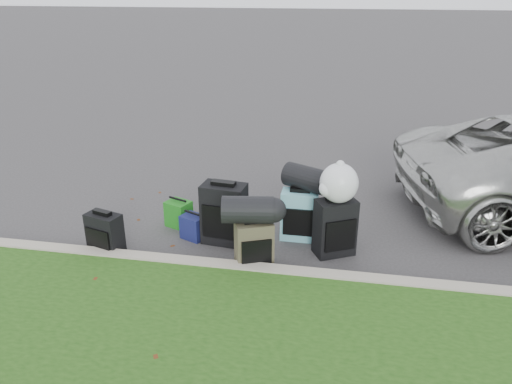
% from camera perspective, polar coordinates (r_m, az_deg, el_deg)
% --- Properties ---
extents(ground, '(120.00, 120.00, 0.00)m').
position_cam_1_polar(ground, '(6.69, 0.54, -5.06)').
color(ground, '#383535').
rests_on(ground, ground).
extents(curb, '(120.00, 0.18, 0.15)m').
position_cam_1_polar(curb, '(5.80, -1.17, -8.97)').
color(curb, '#9E937F').
rests_on(curb, ground).
extents(suitcase_small_black, '(0.48, 0.35, 0.54)m').
position_cam_1_polar(suitcase_small_black, '(6.44, -16.86, -4.63)').
color(suitcase_small_black, black).
rests_on(suitcase_small_black, ground).
extents(suitcase_large_black_left, '(0.59, 0.39, 0.80)m').
position_cam_1_polar(suitcase_large_black_left, '(6.40, -3.65, -2.49)').
color(suitcase_large_black_left, black).
rests_on(suitcase_large_black_left, ground).
extents(suitcase_olive, '(0.50, 0.41, 0.59)m').
position_cam_1_polar(suitcase_olive, '(5.87, -0.24, -6.07)').
color(suitcase_olive, '#3C3726').
rests_on(suitcase_olive, ground).
extents(suitcase_teal, '(0.46, 0.28, 0.66)m').
position_cam_1_polar(suitcase_teal, '(6.53, 4.95, -2.65)').
color(suitcase_teal, '#56949E').
rests_on(suitcase_teal, ground).
extents(suitcase_large_black_right, '(0.56, 0.48, 0.72)m').
position_cam_1_polar(suitcase_large_black_right, '(6.21, 9.01, -4.01)').
color(suitcase_large_black_right, black).
rests_on(suitcase_large_black_right, ground).
extents(tote_green, '(0.39, 0.35, 0.36)m').
position_cam_1_polar(tote_green, '(6.98, -8.83, -2.47)').
color(tote_green, '#1C7419').
rests_on(tote_green, ground).
extents(tote_navy, '(0.37, 0.34, 0.32)m').
position_cam_1_polar(tote_navy, '(6.63, -7.14, -3.97)').
color(tote_navy, '#161B4E').
rests_on(tote_navy, ground).
extents(duffel_left, '(0.63, 0.40, 0.32)m').
position_cam_1_polar(duffel_left, '(5.67, -0.94, -2.04)').
color(duffel_left, black).
rests_on(duffel_left, suitcase_olive).
extents(duffel_right, '(0.65, 0.55, 0.32)m').
position_cam_1_polar(duffel_right, '(6.40, 5.74, 1.58)').
color(duffel_right, black).
rests_on(duffel_right, suitcase_teal).
extents(trash_bag, '(0.46, 0.46, 0.46)m').
position_cam_1_polar(trash_bag, '(5.96, 9.47, 1.02)').
color(trash_bag, white).
rests_on(trash_bag, suitcase_large_black_right).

